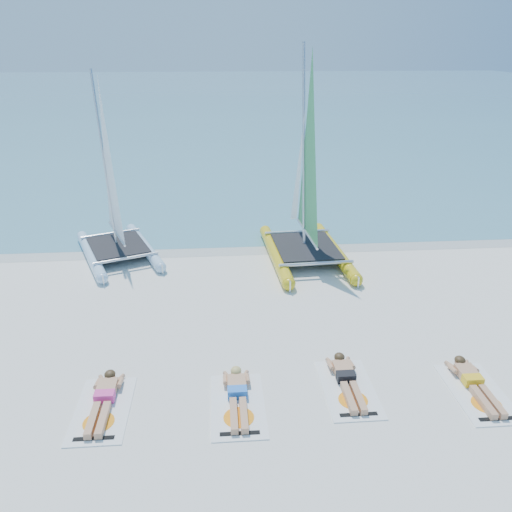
{
  "coord_description": "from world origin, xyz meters",
  "views": [
    {
      "loc": [
        -0.36,
        -9.86,
        6.23
      ],
      "look_at": [
        0.51,
        1.2,
        1.5
      ],
      "focal_mm": 35.0,
      "sensor_mm": 36.0,
      "label": 1
    }
  ],
  "objects_px": {
    "towel_c": "(348,389)",
    "sunbather_c": "(346,378)",
    "catamaran_yellow": "(304,191)",
    "towel_a": "(103,409)",
    "catamaran_blue": "(112,203)",
    "towel_d": "(477,393)",
    "sunbather_a": "(104,398)",
    "towel_b": "(238,405)",
    "sunbather_b": "(237,394)",
    "sunbather_d": "(474,382)"
  },
  "relations": [
    {
      "from": "catamaran_yellow",
      "to": "sunbather_d",
      "type": "distance_m",
      "value": 7.7
    },
    {
      "from": "towel_c",
      "to": "sunbather_c",
      "type": "relative_size",
      "value": 1.07
    },
    {
      "from": "catamaran_blue",
      "to": "towel_d",
      "type": "relative_size",
      "value": 3.11
    },
    {
      "from": "towel_a",
      "to": "towel_d",
      "type": "xyz_separation_m",
      "value": [
        7.15,
        -0.07,
        0.0
      ]
    },
    {
      "from": "towel_b",
      "to": "sunbather_b",
      "type": "bearing_deg",
      "value": 90.0
    },
    {
      "from": "sunbather_d",
      "to": "sunbather_b",
      "type": "bearing_deg",
      "value": -179.97
    },
    {
      "from": "towel_b",
      "to": "catamaran_blue",
      "type": "bearing_deg",
      "value": 114.83
    },
    {
      "from": "towel_a",
      "to": "sunbather_a",
      "type": "xyz_separation_m",
      "value": [
        0.0,
        0.19,
        0.11
      ]
    },
    {
      "from": "towel_a",
      "to": "sunbather_d",
      "type": "bearing_deg",
      "value": 0.95
    },
    {
      "from": "sunbather_a",
      "to": "towel_b",
      "type": "bearing_deg",
      "value": -6.1
    },
    {
      "from": "towel_c",
      "to": "towel_d",
      "type": "height_order",
      "value": "same"
    },
    {
      "from": "towel_a",
      "to": "sunbather_c",
      "type": "xyz_separation_m",
      "value": [
        4.68,
        0.43,
        0.11
      ]
    },
    {
      "from": "towel_b",
      "to": "towel_d",
      "type": "height_order",
      "value": "same"
    },
    {
      "from": "sunbather_d",
      "to": "towel_c",
      "type": "bearing_deg",
      "value": 177.32
    },
    {
      "from": "sunbather_c",
      "to": "sunbather_d",
      "type": "height_order",
      "value": "same"
    },
    {
      "from": "catamaran_blue",
      "to": "sunbather_b",
      "type": "relative_size",
      "value": 3.34
    },
    {
      "from": "towel_c",
      "to": "sunbather_b",
      "type": "bearing_deg",
      "value": -176.91
    },
    {
      "from": "catamaran_yellow",
      "to": "sunbather_a",
      "type": "xyz_separation_m",
      "value": [
        -4.91,
        -7.04,
        -1.93
      ]
    },
    {
      "from": "towel_c",
      "to": "towel_d",
      "type": "distance_m",
      "value": 2.49
    },
    {
      "from": "towel_c",
      "to": "catamaran_yellow",
      "type": "bearing_deg",
      "value": 88.12
    },
    {
      "from": "sunbather_d",
      "to": "catamaran_blue",
      "type": "bearing_deg",
      "value": 137.82
    },
    {
      "from": "catamaran_blue",
      "to": "sunbather_a",
      "type": "height_order",
      "value": "catamaran_blue"
    },
    {
      "from": "catamaran_yellow",
      "to": "towel_c",
      "type": "xyz_separation_m",
      "value": [
        -0.23,
        -6.99,
        -2.04
      ]
    },
    {
      "from": "towel_d",
      "to": "towel_a",
      "type": "bearing_deg",
      "value": 179.41
    },
    {
      "from": "towel_b",
      "to": "sunbather_d",
      "type": "xyz_separation_m",
      "value": [
        4.65,
        0.19,
        0.11
      ]
    },
    {
      "from": "catamaran_yellow",
      "to": "towel_d",
      "type": "height_order",
      "value": "catamaran_yellow"
    },
    {
      "from": "catamaran_blue",
      "to": "towel_a",
      "type": "distance_m",
      "value": 7.77
    },
    {
      "from": "towel_c",
      "to": "sunbather_c",
      "type": "distance_m",
      "value": 0.22
    },
    {
      "from": "towel_a",
      "to": "sunbather_d",
      "type": "height_order",
      "value": "sunbather_d"
    },
    {
      "from": "sunbather_c",
      "to": "towel_d",
      "type": "xyz_separation_m",
      "value": [
        2.47,
        -0.5,
        -0.11
      ]
    },
    {
      "from": "sunbather_d",
      "to": "towel_a",
      "type": "bearing_deg",
      "value": -179.05
    },
    {
      "from": "sunbather_a",
      "to": "towel_c",
      "type": "height_order",
      "value": "sunbather_a"
    },
    {
      "from": "catamaran_yellow",
      "to": "towel_b",
      "type": "bearing_deg",
      "value": -111.53
    },
    {
      "from": "sunbather_b",
      "to": "sunbather_c",
      "type": "xyz_separation_m",
      "value": [
        2.18,
        0.31,
        0.0
      ]
    },
    {
      "from": "sunbather_a",
      "to": "sunbather_c",
      "type": "distance_m",
      "value": 4.69
    },
    {
      "from": "catamaran_blue",
      "to": "towel_c",
      "type": "distance_m",
      "value": 9.39
    },
    {
      "from": "sunbather_c",
      "to": "sunbather_d",
      "type": "xyz_separation_m",
      "value": [
        2.47,
        -0.31,
        0.0
      ]
    },
    {
      "from": "sunbather_c",
      "to": "sunbather_d",
      "type": "bearing_deg",
      "value": -7.11
    },
    {
      "from": "towel_a",
      "to": "towel_c",
      "type": "xyz_separation_m",
      "value": [
        4.68,
        0.23,
        0.0
      ]
    },
    {
      "from": "catamaran_yellow",
      "to": "towel_c",
      "type": "relative_size",
      "value": 3.52
    },
    {
      "from": "catamaran_yellow",
      "to": "sunbather_c",
      "type": "relative_size",
      "value": 3.78
    },
    {
      "from": "sunbather_a",
      "to": "catamaran_yellow",
      "type": "bearing_deg",
      "value": 55.1
    },
    {
      "from": "sunbather_b",
      "to": "catamaran_yellow",
      "type": "bearing_deg",
      "value": 71.28
    },
    {
      "from": "catamaran_blue",
      "to": "towel_a",
      "type": "bearing_deg",
      "value": -103.97
    },
    {
      "from": "catamaran_yellow",
      "to": "towel_a",
      "type": "height_order",
      "value": "catamaran_yellow"
    },
    {
      "from": "towel_c",
      "to": "sunbather_c",
      "type": "xyz_separation_m",
      "value": [
        0.0,
        0.19,
        0.11
      ]
    },
    {
      "from": "sunbather_c",
      "to": "sunbather_a",
      "type": "bearing_deg",
      "value": -177.13
    },
    {
      "from": "catamaran_yellow",
      "to": "towel_d",
      "type": "bearing_deg",
      "value": -76.23
    },
    {
      "from": "towel_a",
      "to": "towel_b",
      "type": "relative_size",
      "value": 1.0
    },
    {
      "from": "towel_c",
      "to": "sunbather_d",
      "type": "bearing_deg",
      "value": -2.68
    }
  ]
}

